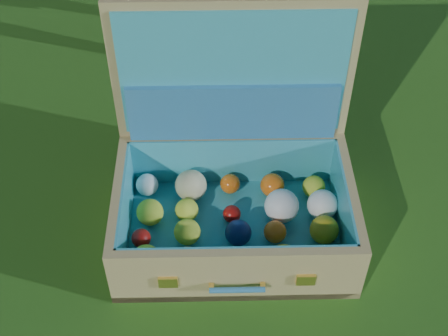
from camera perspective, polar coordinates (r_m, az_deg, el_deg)
The scene contains 2 objects.
ground at distance 1.61m, azimuth -2.97°, elevation -8.93°, with size 60.00×60.00×0.00m, color #215114.
suitcase at distance 1.59m, azimuth 1.01°, elevation -0.59°, with size 0.71×0.60×0.58m.
Camera 1 is at (-0.23, -0.91, 1.31)m, focal length 50.00 mm.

